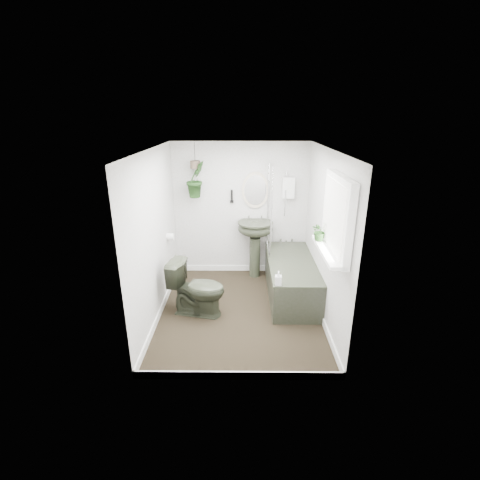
{
  "coord_description": "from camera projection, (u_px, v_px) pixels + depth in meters",
  "views": [
    {
      "loc": [
        0.04,
        -4.42,
        2.72
      ],
      "look_at": [
        0.0,
        0.15,
        1.05
      ],
      "focal_mm": 26.0,
      "sensor_mm": 36.0,
      "label": 1
    }
  ],
  "objects": [
    {
      "name": "ceiling",
      "position": [
        240.0,
        149.0,
        4.29
      ],
      "size": [
        2.3,
        2.8,
        0.02
      ],
      "primitive_type": "cube",
      "color": "white",
      "rests_on": "ground"
    },
    {
      "name": "bath_screen",
      "position": [
        270.0,
        209.0,
        5.57
      ],
      "size": [
        0.04,
        0.72,
        1.4
      ],
      "primitive_type": null,
      "color": "silver",
      "rests_on": "bathtub"
    },
    {
      "name": "wall_front",
      "position": [
        239.0,
        285.0,
        3.37
      ],
      "size": [
        2.3,
        0.02,
        2.3
      ],
      "primitive_type": "cube",
      "color": "silver",
      "rests_on": "ground"
    },
    {
      "name": "hanging_pot",
      "position": [
        195.0,
        165.0,
        5.56
      ],
      "size": [
        0.16,
        0.16,
        0.12
      ],
      "primitive_type": "cylinder",
      "color": "#4E3E31",
      "rests_on": "ceiling"
    },
    {
      "name": "window_blinds",
      "position": [
        333.0,
        216.0,
        3.85
      ],
      "size": [
        0.01,
        0.86,
        0.76
      ],
      "primitive_type": "cube",
      "color": "white",
      "rests_on": "wall_right"
    },
    {
      "name": "pedestal_sink",
      "position": [
        255.0,
        249.0,
        6.02
      ],
      "size": [
        0.66,
        0.59,
        1.01
      ],
      "primitive_type": null,
      "rotation": [
        0.0,
        0.0,
        -0.16
      ],
      "color": "#2D3224",
      "rests_on": "floor"
    },
    {
      "name": "wall_right",
      "position": [
        326.0,
        237.0,
        4.68
      ],
      "size": [
        0.02,
        2.8,
        2.3
      ],
      "primitive_type": "cube",
      "color": "silver",
      "rests_on": "ground"
    },
    {
      "name": "skirting",
      "position": [
        240.0,
        308.0,
        5.07
      ],
      "size": [
        2.3,
        2.8,
        0.1
      ],
      "primitive_type": "cube",
      "color": "white",
      "rests_on": "floor"
    },
    {
      "name": "shower_box",
      "position": [
        288.0,
        188.0,
        5.81
      ],
      "size": [
        0.2,
        0.1,
        0.35
      ],
      "primitive_type": "cube",
      "color": "white",
      "rests_on": "wall_back"
    },
    {
      "name": "bathtub",
      "position": [
        291.0,
        278.0,
        5.45
      ],
      "size": [
        0.72,
        1.72,
        0.58
      ],
      "primitive_type": null,
      "color": "#2D3224",
      "rests_on": "floor"
    },
    {
      "name": "wall_back",
      "position": [
        241.0,
        210.0,
        6.02
      ],
      "size": [
        2.3,
        0.02,
        2.3
      ],
      "primitive_type": "cube",
      "color": "silver",
      "rests_on": "ground"
    },
    {
      "name": "window_sill",
      "position": [
        328.0,
        251.0,
        4.0
      ],
      "size": [
        0.18,
        1.0,
        0.04
      ],
      "primitive_type": "cube",
      "color": "white",
      "rests_on": "wall_right"
    },
    {
      "name": "toilet",
      "position": [
        197.0,
        288.0,
        4.9
      ],
      "size": [
        0.86,
        0.6,
        0.8
      ],
      "primitive_type": "imported",
      "rotation": [
        0.0,
        0.0,
        1.35
      ],
      "color": "#2D3224",
      "rests_on": "floor"
    },
    {
      "name": "soap_bottle",
      "position": [
        278.0,
        278.0,
        4.58
      ],
      "size": [
        0.1,
        0.1,
        0.19
      ],
      "primitive_type": "imported",
      "rotation": [
        0.0,
        0.0,
        -0.09
      ],
      "color": "black",
      "rests_on": "bathtub"
    },
    {
      "name": "toilet_roll_holder",
      "position": [
        170.0,
        237.0,
        5.44
      ],
      "size": [
        0.11,
        0.11,
        0.11
      ],
      "primitive_type": "cylinder",
      "rotation": [
        0.0,
        1.57,
        0.0
      ],
      "color": "white",
      "rests_on": "wall_left"
    },
    {
      "name": "sill_plant",
      "position": [
        320.0,
        231.0,
        4.23
      ],
      "size": [
        0.28,
        0.26,
        0.24
      ],
      "primitive_type": "imported",
      "rotation": [
        0.0,
        0.0,
        0.42
      ],
      "color": "black",
      "rests_on": "window_sill"
    },
    {
      "name": "oval_mirror",
      "position": [
        255.0,
        190.0,
        5.86
      ],
      "size": [
        0.46,
        0.03,
        0.62
      ],
      "primitive_type": "ellipsoid",
      "color": "beige",
      "rests_on": "wall_back"
    },
    {
      "name": "wall_left",
      "position": [
        154.0,
        237.0,
        4.7
      ],
      "size": [
        0.02,
        2.8,
        2.3
      ],
      "primitive_type": "cube",
      "color": "silver",
      "rests_on": "ground"
    },
    {
      "name": "hanging_plant",
      "position": [
        196.0,
        179.0,
        5.64
      ],
      "size": [
        0.42,
        0.42,
        0.59
      ],
      "primitive_type": "imported",
      "rotation": [
        0.0,
        0.0,
        0.79
      ],
      "color": "black",
      "rests_on": "ceiling"
    },
    {
      "name": "window_recess",
      "position": [
        337.0,
        216.0,
        3.85
      ],
      "size": [
        0.08,
        1.0,
        0.9
      ],
      "primitive_type": "cube",
      "color": "white",
      "rests_on": "wall_right"
    },
    {
      "name": "wall_sconce",
      "position": [
        232.0,
        196.0,
        5.88
      ],
      "size": [
        0.04,
        0.04,
        0.22
      ],
      "primitive_type": "cylinder",
      "color": "black",
      "rests_on": "wall_back"
    },
    {
      "name": "floor",
      "position": [
        240.0,
        311.0,
        5.09
      ],
      "size": [
        2.3,
        2.8,
        0.02
      ],
      "primitive_type": "cube",
      "color": "black",
      "rests_on": "ground"
    }
  ]
}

